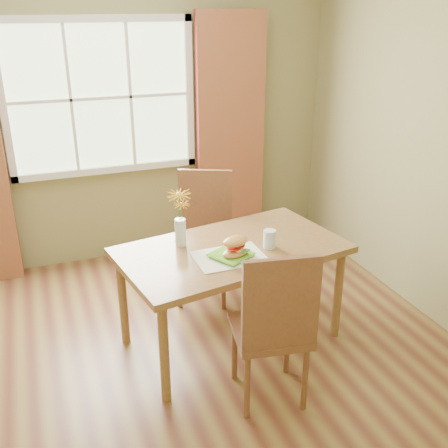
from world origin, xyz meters
TOP-DOWN VIEW (x-y plane):
  - room at (0.00, 0.00)m, footprint 4.24×3.84m
  - window at (0.00, 1.87)m, footprint 1.62×0.06m
  - curtain_right at (1.15, 1.78)m, footprint 0.65×0.08m
  - dining_table at (0.56, 0.24)m, footprint 1.62×1.09m
  - chair_near at (0.55, -0.47)m, footprint 0.50×0.50m
  - chair_far at (0.60, 0.94)m, footprint 0.57×0.57m
  - placemat at (0.49, 0.10)m, footprint 0.45×0.33m
  - plate at (0.50, 0.10)m, footprint 0.31×0.31m
  - croissant_sandwich at (0.52, 0.08)m, footprint 0.21×0.17m
  - water_glass at (0.80, 0.14)m, footprint 0.08×0.08m
  - flower_vase at (0.25, 0.39)m, footprint 0.16×0.16m

SIDE VIEW (x-z plane):
  - chair_near at x=0.55m, z-range 0.05..1.08m
  - chair_far at x=0.60m, z-range 0.05..1.09m
  - dining_table at x=0.56m, z-range 0.29..1.02m
  - placemat at x=0.49m, z-range 0.73..0.74m
  - plate at x=0.50m, z-range 0.74..0.75m
  - water_glass at x=0.80m, z-range 0.73..0.85m
  - croissant_sandwich at x=0.52m, z-range 0.75..0.88m
  - flower_vase at x=0.25m, z-range 0.77..1.16m
  - curtain_right at x=1.15m, z-range 0.00..2.20m
  - room at x=0.00m, z-range -0.02..2.72m
  - window at x=0.00m, z-range 0.84..2.16m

